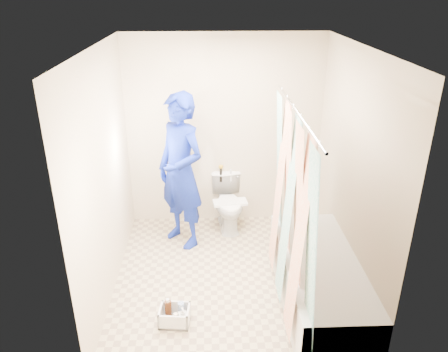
{
  "coord_description": "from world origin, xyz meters",
  "views": [
    {
      "loc": [
        -0.21,
        -3.83,
        2.92
      ],
      "look_at": [
        -0.04,
        0.36,
        1.04
      ],
      "focal_mm": 35.0,
      "sensor_mm": 36.0,
      "label": 1
    }
  ],
  "objects_px": {
    "bathtub": "(319,280)",
    "cleaning_caddy": "(176,316)",
    "plumber": "(181,172)",
    "toilet": "(229,203)"
  },
  "relations": [
    {
      "from": "toilet",
      "to": "bathtub",
      "type": "bearing_deg",
      "value": -68.07
    },
    {
      "from": "plumber",
      "to": "cleaning_caddy",
      "type": "xyz_separation_m",
      "value": [
        -0.01,
        -1.42,
        -0.84
      ]
    },
    {
      "from": "toilet",
      "to": "cleaning_caddy",
      "type": "distance_m",
      "value": 1.86
    },
    {
      "from": "bathtub",
      "to": "toilet",
      "type": "distance_m",
      "value": 1.71
    },
    {
      "from": "bathtub",
      "to": "plumber",
      "type": "height_order",
      "value": "plumber"
    },
    {
      "from": "cleaning_caddy",
      "to": "bathtub",
      "type": "bearing_deg",
      "value": 15.4
    },
    {
      "from": "toilet",
      "to": "cleaning_caddy",
      "type": "height_order",
      "value": "toilet"
    },
    {
      "from": "bathtub",
      "to": "cleaning_caddy",
      "type": "xyz_separation_m",
      "value": [
        -1.38,
        -0.24,
        -0.19
      ]
    },
    {
      "from": "bathtub",
      "to": "cleaning_caddy",
      "type": "bearing_deg",
      "value": -170.16
    },
    {
      "from": "bathtub",
      "to": "plumber",
      "type": "distance_m",
      "value": 1.92
    }
  ]
}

